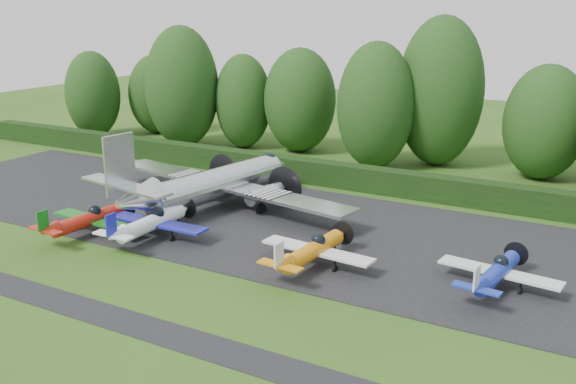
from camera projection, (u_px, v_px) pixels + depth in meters
The scene contains 17 objects.
ground at pixel (221, 283), 35.45m from camera, with size 160.00×160.00×0.00m, color #2C5116.
apron at pixel (305, 230), 43.83m from camera, with size 70.00×18.00×0.01m, color black.
taxiway_verge at pixel (149, 329), 30.42m from camera, with size 70.00×2.00×0.00m, color black.
hedgerow at pixel (367, 191), 53.05m from camera, with size 90.00×1.60×2.00m, color black.
transport_plane at pixel (214, 184), 47.51m from camera, with size 22.58×17.32×7.24m.
light_plane_red at pixel (88, 219), 42.49m from camera, with size 6.93×7.29×2.66m.
light_plane_white at pixel (152, 222), 41.70m from camera, with size 7.40×7.78×2.84m.
light_plane_orange at pixel (313, 250), 37.09m from camera, with size 7.08×7.44×2.72m.
light_plane_blue at pixel (497, 272), 34.24m from camera, with size 6.60×6.94×2.54m.
tree_0 at pixel (440, 92), 59.73m from camera, with size 8.03×8.03×13.99m.
tree_2 at pixel (545, 122), 55.38m from camera, with size 7.09×7.09×10.04m.
tree_3 at pixel (93, 94), 73.51m from camera, with size 6.18×6.18×9.83m.
tree_4 at pixel (156, 94), 75.67m from camera, with size 6.42×6.42×9.28m.
tree_5 at pixel (243, 101), 67.80m from camera, with size 5.96×5.96×9.93m.
tree_7 at pixel (376, 106), 58.84m from camera, with size 7.15×7.15×11.73m.
tree_10 at pixel (182, 87), 67.91m from camera, with size 7.78×7.78×12.82m.
tree_11 at pixel (300, 100), 65.84m from camera, with size 7.42×7.42×10.69m.
Camera 1 is at (19.12, -26.67, 14.79)m, focal length 40.00 mm.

